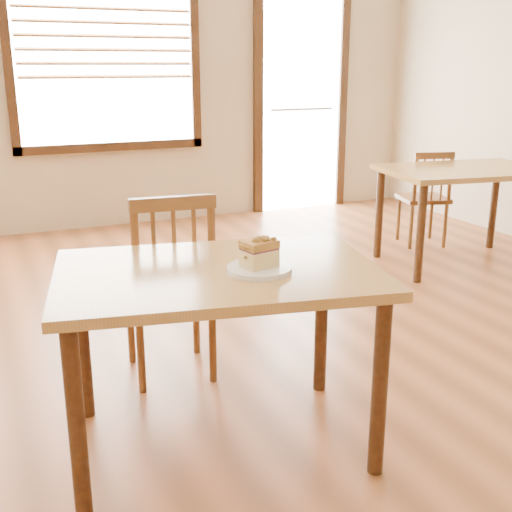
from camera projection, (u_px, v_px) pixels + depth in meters
The scene contains 9 objects.
ground at pixel (254, 444), 2.64m from camera, with size 8.00×8.00×0.00m, color #98532C.
window_right at pixel (104, 28), 5.71m from camera, with size 1.76×0.10×1.96m.
entry_door at pixel (301, 95), 6.67m from camera, with size 1.08×0.06×2.29m.
cafe_table_main at pixel (218, 293), 2.47m from camera, with size 1.35×1.03×0.75m.
cafe_chair_main at pixel (170, 284), 3.09m from camera, with size 0.47×0.47×0.95m.
cafe_table_second at pixel (464, 181), 4.86m from camera, with size 1.30×0.96×0.75m.
cafe_chair_second at pixel (425, 197), 5.44m from camera, with size 0.46×0.46×0.82m.
plate at pixel (259, 269), 2.41m from camera, with size 0.25×0.25×0.02m.
cake_slice at pixel (259, 252), 2.39m from camera, with size 0.15×0.12×0.12m.
Camera 1 is at (-0.93, -2.11, 1.50)m, focal length 45.00 mm.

